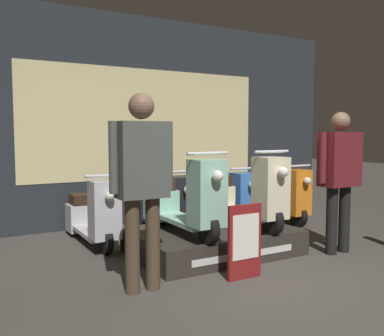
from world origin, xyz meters
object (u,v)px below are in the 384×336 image
object	(u,v)px
person_right_browsing	(339,169)
price_sign_board	(245,241)
scooter_backrow_0	(93,216)
scooter_backrow_1	(164,209)
person_left_browsing	(142,175)
scooter_display_left	(184,202)
scooter_display_right	(244,196)
scooter_backrow_3	(276,198)
scooter_backrow_2	(224,203)

from	to	relation	value
person_right_browsing	price_sign_board	bearing A→B (deg)	-172.77
scooter_backrow_0	scooter_backrow_1	xyz separation A→B (m)	(1.00, 0.00, 0.00)
person_left_browsing	scooter_backrow_1	bearing A→B (deg)	58.99
scooter_display_left	scooter_display_right	bearing A→B (deg)	0.00
scooter_backrow_0	person_right_browsing	world-z (taller)	person_right_browsing
person_right_browsing	scooter_backrow_3	bearing A→B (deg)	71.21
scooter_display_right	price_sign_board	xyz separation A→B (m)	(-0.64, -0.87, -0.28)
scooter_display_right	scooter_backrow_3	size ratio (longest dim) A/B	1.00
scooter_display_right	person_left_browsing	distance (m)	1.80
scooter_display_left	person_right_browsing	size ratio (longest dim) A/B	0.92
scooter_backrow_1	scooter_backrow_3	xyz separation A→B (m)	(2.00, 0.00, 0.00)
price_sign_board	scooter_display_right	bearing A→B (deg)	53.87
price_sign_board	scooter_backrow_3	bearing A→B (deg)	43.44
scooter_display_right	person_right_browsing	distance (m)	1.15
person_left_browsing	scooter_backrow_2	bearing A→B (deg)	40.91
scooter_display_right	scooter_backrow_3	bearing A→B (deg)	37.40
scooter_display_left	scooter_backrow_3	world-z (taller)	scooter_display_left
scooter_display_left	scooter_backrow_3	size ratio (longest dim) A/B	1.00
person_left_browsing	price_sign_board	xyz separation A→B (m)	(0.98, -0.19, -0.68)
scooter_backrow_2	scooter_display_right	bearing A→B (deg)	-112.83
price_sign_board	person_right_browsing	bearing A→B (deg)	7.23
scooter_backrow_0	person_left_browsing	world-z (taller)	person_left_browsing
scooter_display_left	scooter_backrow_0	size ratio (longest dim) A/B	1.00
scooter_display_left	person_left_browsing	world-z (taller)	person_left_browsing
person_left_browsing	person_right_browsing	bearing A→B (deg)	0.00
scooter_backrow_0	scooter_backrow_3	distance (m)	3.01
person_left_browsing	price_sign_board	size ratio (longest dim) A/B	2.42
scooter_backrow_2	scooter_backrow_3	size ratio (longest dim) A/B	1.00
scooter_display_right	scooter_backrow_1	world-z (taller)	scooter_display_right
scooter_backrow_2	person_left_browsing	size ratio (longest dim) A/B	0.86
scooter_display_right	scooter_backrow_1	size ratio (longest dim) A/B	1.00
scooter_display_right	scooter_backrow_2	xyz separation A→B (m)	(0.48, 1.13, -0.29)
scooter_backrow_1	scooter_backrow_2	distance (m)	1.00
scooter_display_right	scooter_backrow_0	world-z (taller)	scooter_display_right
scooter_backrow_1	person_left_browsing	bearing A→B (deg)	-121.01
scooter_backrow_3	person_left_browsing	world-z (taller)	person_left_browsing
person_left_browsing	price_sign_board	bearing A→B (deg)	-10.98
scooter_backrow_0	scooter_backrow_2	bearing A→B (deg)	0.00
scooter_display_left	scooter_backrow_2	size ratio (longest dim) A/B	1.00
scooter_backrow_3	person_left_browsing	bearing A→B (deg)	-149.64
scooter_display_left	scooter_display_right	world-z (taller)	same
price_sign_board	scooter_backrow_1	bearing A→B (deg)	86.84
scooter_backrow_1	scooter_backrow_3	size ratio (longest dim) A/B	1.00
scooter_backrow_0	price_sign_board	bearing A→B (deg)	-65.99
scooter_display_left	price_sign_board	bearing A→B (deg)	-77.65
scooter_display_left	price_sign_board	size ratio (longest dim) A/B	2.08
scooter_backrow_2	price_sign_board	xyz separation A→B (m)	(-1.11, -2.00, 0.00)
person_left_browsing	price_sign_board	distance (m)	1.20
scooter_backrow_1	price_sign_board	xyz separation A→B (m)	(-0.11, -2.00, 0.00)
scooter_backrow_0	scooter_display_right	bearing A→B (deg)	-36.46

